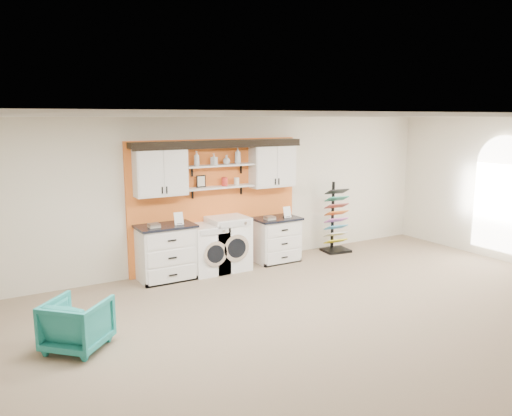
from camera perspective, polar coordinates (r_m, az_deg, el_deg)
floor at (r=6.54m, az=11.45°, el=-15.15°), size 10.00×10.00×0.00m
ceiling at (r=5.92m, az=12.43°, el=10.16°), size 10.00×10.00×0.00m
wall_back at (r=9.37m, az=-4.69°, el=1.75°), size 10.00×0.00×10.00m
accent_panel at (r=9.37m, az=-4.58°, el=0.52°), size 3.40×0.07×2.40m
upper_cabinet_left at (r=8.69m, az=-10.89°, el=4.12°), size 0.90×0.35×0.84m
upper_cabinet_right at (r=9.68m, az=1.86°, el=4.92°), size 0.90×0.35×0.84m
shelf_lower at (r=9.17m, az=-4.16°, el=2.39°), size 1.32×0.28×0.03m
shelf_upper at (r=9.13m, az=-4.20°, el=4.88°), size 1.32×0.28×0.03m
crown_molding at (r=9.11m, az=-4.27°, el=7.38°), size 3.30×0.41×0.13m
window_arched at (r=10.78m, az=26.21°, el=1.76°), size 0.06×1.10×2.25m
picture_frame at (r=9.05m, az=-6.30°, el=3.05°), size 0.18×0.02×0.22m
canister_red at (r=9.21m, az=-3.61°, el=3.03°), size 0.11×0.11×0.16m
canister_cream at (r=9.32m, az=-2.24°, el=3.07°), size 0.10×0.10×0.14m
base_cabinet_left at (r=8.81m, az=-10.25°, el=-5.02°), size 1.00×0.66×0.97m
base_cabinet_right at (r=9.79m, az=2.29°, el=-3.60°), size 0.89×0.66×0.87m
washer at (r=9.10m, az=-5.58°, el=-4.66°), size 0.64×0.71×0.89m
dryer at (r=9.26m, az=-3.23°, el=-4.04°), size 0.71×0.71×0.99m
sample_rack at (r=10.60m, az=9.10°, el=-2.37°), size 0.59×0.51×1.47m
armchair at (r=6.60m, az=-19.76°, el=-12.36°), size 0.97×0.97×0.63m
soap_bottle_a at (r=8.93m, az=-6.79°, el=5.65°), size 0.10×0.10×0.26m
soap_bottle_b at (r=9.07m, az=-4.82°, el=5.59°), size 0.13×0.13×0.21m
soap_bottle_c at (r=9.18m, az=-3.39°, el=5.55°), size 0.19×0.19×0.17m
soap_bottle_d at (r=9.29m, az=-2.11°, el=6.03°), size 0.12×0.12×0.30m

